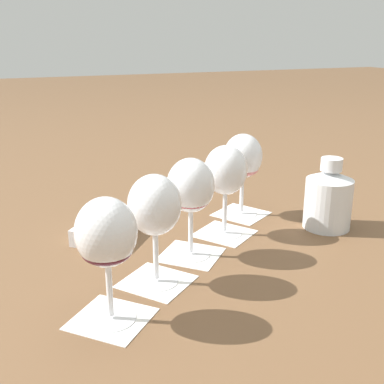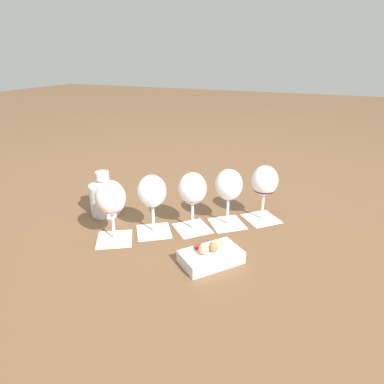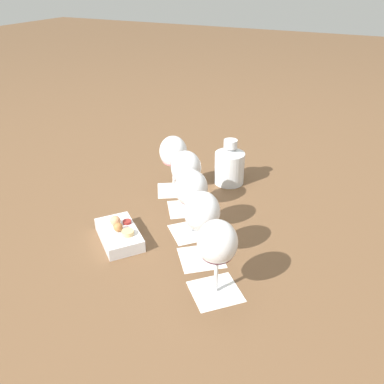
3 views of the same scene
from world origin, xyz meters
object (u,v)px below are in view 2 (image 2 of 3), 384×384
Objects in this scene: wine_glass_3 at (229,187)px; ceramic_vase at (104,196)px; wine_glass_4 at (264,183)px; snack_dish at (211,256)px; wine_glass_1 at (152,194)px; wine_glass_2 at (193,191)px; wine_glass_0 at (111,200)px.

wine_glass_3 reaches higher than ceramic_vase.
snack_dish is at bearing 167.24° from wine_glass_4.
wine_glass_3 is at bearing -77.83° from ceramic_vase.
wine_glass_1 is 1.00× the size of wine_glass_2.
wine_glass_4 is (0.30, -0.37, -0.00)m from wine_glass_0.
wine_glass_2 is 0.22m from snack_dish.
wine_glass_0 is 1.02× the size of snack_dish.
wine_glass_1 is 1.21× the size of ceramic_vase.
wine_glass_2 is (0.15, -0.19, -0.00)m from wine_glass_0.
wine_glass_1 is at bearing -103.30° from ceramic_vase.
snack_dish is (-0.30, 0.07, -0.11)m from wine_glass_4.
wine_glass_0 is at bearing 129.48° from wine_glass_2.
wine_glass_1 is (0.09, -0.08, -0.00)m from wine_glass_0.
ceramic_vase is at bearing 108.36° from wine_glass_4.
wine_glass_3 is at bearing 6.53° from snack_dish.
snack_dish is (-0.22, -0.03, -0.11)m from wine_glass_3.
wine_glass_2 is 1.00× the size of wine_glass_4.
wine_glass_0 is 1.21× the size of ceramic_vase.
ceramic_vase reaches higher than snack_dish.
ceramic_vase is at bearing 102.17° from wine_glass_3.
wine_glass_1 is at bearing 123.45° from wine_glass_2.
wine_glass_2 is 1.21× the size of ceramic_vase.
wine_glass_0 is at bearing 129.24° from wine_glass_4.
wine_glass_3 is at bearing 129.74° from wine_glass_4.
ceramic_vase is (-0.09, 0.40, -0.06)m from wine_glass_3.
wine_glass_0 is 0.24m from wine_glass_2.
ceramic_vase is (0.05, 0.21, -0.06)m from wine_glass_1.
wine_glass_2 is at bearing 36.84° from snack_dish.
wine_glass_2 is at bearing -56.55° from wine_glass_1.
wine_glass_3 reaches higher than snack_dish.
wine_glass_1 is at bearing -44.40° from wine_glass_0.
wine_glass_0 is at bearing 135.60° from wine_glass_1.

